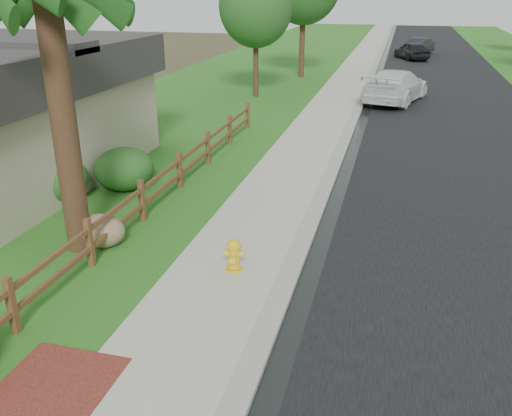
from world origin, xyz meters
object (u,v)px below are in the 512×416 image
(white_suv, at_px, (396,86))
(dark_car_mid, at_px, (412,50))
(ranch_fence, at_px, (162,183))
(fire_hydrant, at_px, (234,255))

(white_suv, relative_size, dark_car_mid, 1.37)
(dark_car_mid, bearing_deg, ranch_fence, 55.91)
(ranch_fence, bearing_deg, fire_hydrant, -47.19)
(white_suv, bearing_deg, fire_hydrant, 96.57)
(white_suv, xyz_separation_m, dark_car_mid, (0.87, 17.57, -0.11))
(white_suv, height_order, dark_car_mid, white_suv)
(ranch_fence, relative_size, dark_car_mid, 4.28)
(ranch_fence, height_order, white_suv, white_suv)
(fire_hydrant, distance_m, dark_car_mid, 36.47)
(white_suv, bearing_deg, ranch_fence, 84.99)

